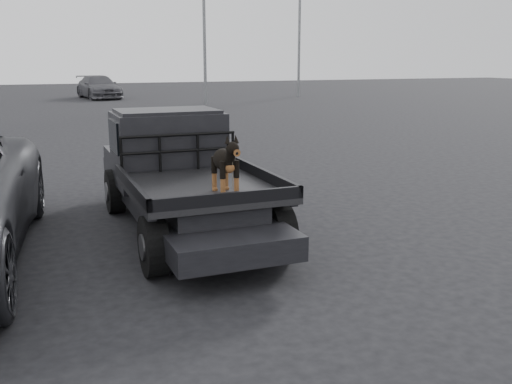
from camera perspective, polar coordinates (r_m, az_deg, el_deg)
name	(u,v)px	position (r m, az deg, el deg)	size (l,w,h in m)	color
ground	(290,278)	(7.02, 3.39, -8.62)	(120.00, 120.00, 0.00)	black
flatbed_ute	(184,202)	(8.84, -7.23, -0.98)	(2.00, 5.40, 0.92)	black
ute_cab	(168,136)	(9.58, -8.84, 5.54)	(1.72, 1.30, 0.88)	black
headache_rack	(179,153)	(8.88, -7.70, 3.91)	(1.80, 0.08, 0.55)	black
dog	(225,165)	(7.28, -3.13, 2.74)	(0.32, 0.60, 0.74)	black
distant_car_b	(99,87)	(40.60, -15.45, 10.09)	(2.14, 5.25, 1.52)	#4C4C51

